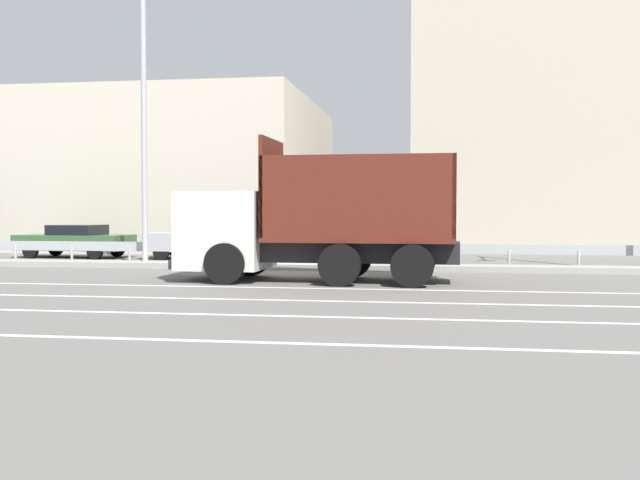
% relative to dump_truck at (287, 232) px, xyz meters
% --- Properties ---
extents(ground_plane, '(320.00, 320.00, 0.00)m').
position_rel_dump_truck_xyz_m(ground_plane, '(-0.15, 2.27, -1.27)').
color(ground_plane, '#605E5B').
extents(lane_strip_0, '(59.50, 0.16, 0.01)m').
position_rel_dump_truck_xyz_m(lane_strip_0, '(0.88, -1.82, -1.27)').
color(lane_strip_0, silver).
rests_on(lane_strip_0, ground_plane).
extents(lane_strip_1, '(59.50, 0.16, 0.01)m').
position_rel_dump_truck_xyz_m(lane_strip_1, '(0.88, -4.23, -1.27)').
color(lane_strip_1, silver).
rests_on(lane_strip_1, ground_plane).
extents(lane_strip_2, '(59.50, 0.16, 0.01)m').
position_rel_dump_truck_xyz_m(lane_strip_2, '(0.88, -6.49, -1.27)').
color(lane_strip_2, silver).
rests_on(lane_strip_2, ground_plane).
extents(lane_strip_3, '(59.50, 0.16, 0.01)m').
position_rel_dump_truck_xyz_m(lane_strip_3, '(0.88, -9.11, -1.27)').
color(lane_strip_3, silver).
rests_on(lane_strip_3, ground_plane).
extents(median_island, '(32.72, 1.10, 0.18)m').
position_rel_dump_truck_xyz_m(median_island, '(-0.15, 3.82, -1.18)').
color(median_island, gray).
rests_on(median_island, ground_plane).
extents(median_guardrail, '(59.50, 0.09, 0.78)m').
position_rel_dump_truck_xyz_m(median_guardrail, '(-0.15, 4.85, -0.70)').
color(median_guardrail, '#9EA0A5').
rests_on(median_guardrail, ground_plane).
extents(dump_truck, '(7.33, 2.87, 3.73)m').
position_rel_dump_truck_xyz_m(dump_truck, '(0.00, 0.00, 0.00)').
color(dump_truck, silver).
rests_on(dump_truck, ground_plane).
extents(median_road_sign, '(0.73, 0.16, 2.29)m').
position_rel_dump_truck_xyz_m(median_road_sign, '(-2.72, 3.82, -0.07)').
color(median_road_sign, white).
rests_on(median_road_sign, ground_plane).
extents(street_lamp_1, '(0.70, 2.30, 10.40)m').
position_rel_dump_truck_xyz_m(street_lamp_1, '(-5.56, 3.86, 4.44)').
color(street_lamp_1, '#ADADB2').
rests_on(street_lamp_1, ground_plane).
extents(parked_car_2, '(4.54, 2.15, 1.28)m').
position_rel_dump_truck_xyz_m(parked_car_2, '(-10.12, 8.14, -0.60)').
color(parked_car_2, '#335B33').
rests_on(parked_car_2, ground_plane).
extents(parked_car_3, '(4.27, 2.16, 1.59)m').
position_rel_dump_truck_xyz_m(parked_car_3, '(-4.95, 8.19, -0.49)').
color(parked_car_3, '#A3A3A8').
rests_on(parked_car_3, ground_plane).
extents(parked_car_4, '(4.89, 1.95, 1.47)m').
position_rel_dump_truck_xyz_m(parked_car_4, '(0.15, 8.34, -0.53)').
color(parked_car_4, black).
rests_on(parked_car_4, ground_plane).
extents(background_building_0, '(18.73, 14.20, 7.27)m').
position_rel_dump_truck_xyz_m(background_building_0, '(-11.61, 17.67, 2.36)').
color(background_building_0, beige).
rests_on(background_building_0, ground_plane).
extents(background_building_1, '(14.16, 10.51, 11.92)m').
position_rel_dump_truck_xyz_m(background_building_1, '(9.80, 19.74, 4.69)').
color(background_building_1, '#B7AD99').
rests_on(background_building_1, ground_plane).
extents(church_tower, '(3.60, 3.60, 13.50)m').
position_rel_dump_truck_xyz_m(church_tower, '(14.09, 28.64, 4.89)').
color(church_tower, silver).
rests_on(church_tower, ground_plane).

